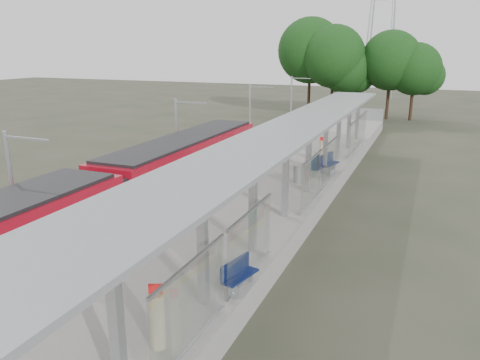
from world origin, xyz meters
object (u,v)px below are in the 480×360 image
at_px(bench_near, 238,273).
at_px(bench_mid, 328,162).
at_px(bench_far, 317,165).
at_px(info_pillar_far, 322,151).
at_px(info_pillar_near, 157,320).
at_px(litter_bin, 298,174).
at_px(train, 102,204).

height_order(bench_near, bench_mid, bench_mid).
xyz_separation_m(bench_far, info_pillar_far, (-0.50, 3.51, 0.12)).
distance_m(bench_mid, info_pillar_far, 2.74).
distance_m(bench_mid, info_pillar_near, 18.69).
bearing_deg(info_pillar_near, bench_mid, 66.65).
xyz_separation_m(bench_mid, info_pillar_near, (-0.24, -18.69, 0.16)).
height_order(bench_far, litter_bin, bench_far).
bearing_deg(bench_near, info_pillar_near, -88.34).
distance_m(info_pillar_near, info_pillar_far, 21.26).
bearing_deg(bench_mid, info_pillar_far, 125.31).
bearing_deg(info_pillar_near, info_pillar_far, 69.37).
bearing_deg(litter_bin, bench_far, 73.98).
xyz_separation_m(bench_mid, litter_bin, (-1.05, -2.97, -0.10)).
distance_m(bench_near, info_pillar_far, 17.83).
distance_m(train, bench_near, 7.57).
distance_m(train, info_pillar_near, 8.79).
bearing_deg(train, bench_near, -19.63).
distance_m(info_pillar_far, litter_bin, 5.54).
bearing_deg(info_pillar_far, bench_far, -70.36).
bearing_deg(train, litter_bin, 60.04).
xyz_separation_m(bench_near, litter_bin, (-1.52, 12.23, -0.02)).
bearing_deg(info_pillar_near, train, 114.15).
distance_m(train, info_pillar_far, 16.26).
relative_size(info_pillar_far, litter_bin, 1.64).
bearing_deg(info_pillar_far, bench_near, -73.87).
distance_m(bench_far, info_pillar_near, 17.74).
bearing_deg(info_pillar_far, info_pillar_near, -76.54).
bearing_deg(bench_far, info_pillar_far, 101.54).
height_order(bench_mid, info_pillar_far, info_pillar_far).
relative_size(bench_far, info_pillar_far, 1.02).
xyz_separation_m(train, litter_bin, (5.59, 9.70, -0.56)).
bearing_deg(bench_near, bench_mid, 104.98).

